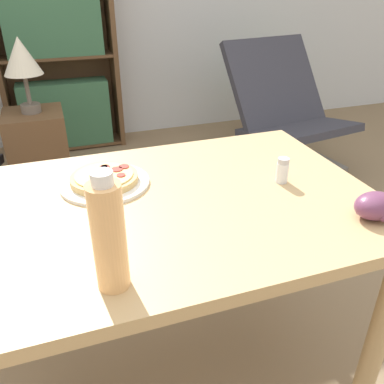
{
  "coord_description": "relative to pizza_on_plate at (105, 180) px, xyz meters",
  "views": [
    {
      "loc": [
        -0.21,
        -0.85,
        1.29
      ],
      "look_at": [
        0.08,
        -0.0,
        0.8
      ],
      "focal_mm": 38.0,
      "sensor_mm": 36.0,
      "label": 1
    }
  ],
  "objects": [
    {
      "name": "dining_table",
      "position": [
        0.14,
        -0.15,
        -0.12
      ],
      "size": [
        1.15,
        0.77,
        0.74
      ],
      "color": "tan",
      "rests_on": "ground_plane"
    },
    {
      "name": "pizza_on_plate",
      "position": [
        0.0,
        0.0,
        0.0
      ],
      "size": [
        0.26,
        0.26,
        0.04
      ],
      "color": "white",
      "rests_on": "dining_table"
    },
    {
      "name": "grape_bunch",
      "position": [
        0.61,
        -0.4,
        0.02
      ],
      "size": [
        0.11,
        0.09,
        0.07
      ],
      "color": "#6B3856",
      "rests_on": "dining_table"
    },
    {
      "name": "drink_bottle",
      "position": [
        -0.05,
        -0.44,
        0.1
      ],
      "size": [
        0.06,
        0.06,
        0.25
      ],
      "color": "#EFB270",
      "rests_on": "dining_table"
    },
    {
      "name": "salt_shaker",
      "position": [
        0.49,
        -0.15,
        0.02
      ],
      "size": [
        0.04,
        0.04,
        0.08
      ],
      "color": "white",
      "rests_on": "dining_table"
    },
    {
      "name": "lounge_chair_far",
      "position": [
        1.38,
        1.23,
        -0.47
      ],
      "size": [
        0.76,
        0.85,
        0.88
      ],
      "rotation": [
        0.0,
        0.0,
        0.15
      ],
      "color": "slate",
      "rests_on": "ground_plane"
    },
    {
      "name": "bookshelf",
      "position": [
        -0.02,
        2.23,
        -0.1
      ],
      "size": [
        0.87,
        0.28,
        1.43
      ],
      "color": "brown",
      "rests_on": "ground_plane"
    },
    {
      "name": "side_table",
      "position": [
        -0.23,
        1.39,
        -0.48
      ],
      "size": [
        0.34,
        0.34,
        0.56
      ],
      "color": "brown",
      "rests_on": "ground_plane"
    },
    {
      "name": "table_lamp",
      "position": [
        -0.23,
        1.39,
        0.1
      ],
      "size": [
        0.21,
        0.21,
        0.42
      ],
      "color": "#665B51",
      "rests_on": "side_table"
    },
    {
      "name": "potted_plant_floor",
      "position": [
        1.68,
        1.94,
        -0.42
      ],
      "size": [
        0.43,
        0.36,
        0.64
      ],
      "color": "#8E5B42",
      "rests_on": "ground_plane"
    }
  ]
}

